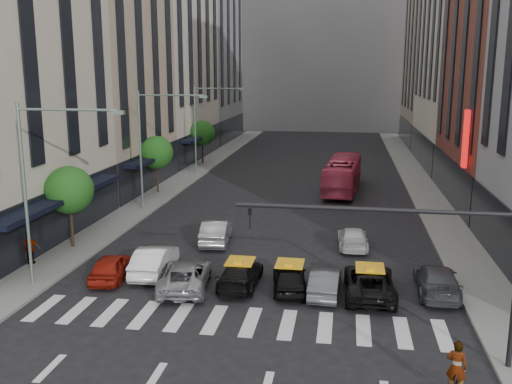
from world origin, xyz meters
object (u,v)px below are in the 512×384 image
at_px(streetlamp_mid, 152,135).
at_px(car_red, 111,267).
at_px(taxi_left, 240,274).
at_px(bus, 343,175).
at_px(car_white_front, 155,260).
at_px(taxi_center, 290,277).
at_px(streetlamp_near, 41,171).
at_px(pedestrian_far, 30,248).
at_px(streetlamp_far, 204,118).

xyz_separation_m(streetlamp_mid, car_red, (2.64, -14.53, -5.23)).
bearing_deg(car_red, taxi_left, 173.67).
xyz_separation_m(car_red, bus, (11.62, 24.17, 0.84)).
distance_m(car_white_front, taxi_left, 4.95).
height_order(streetlamp_mid, taxi_center, streetlamp_mid).
bearing_deg(taxi_center, streetlamp_near, -0.92).
distance_m(taxi_left, taxi_center, 2.51).
distance_m(streetlamp_mid, pedestrian_far, 14.43).
relative_size(car_white_front, taxi_left, 1.03).
distance_m(streetlamp_mid, taxi_left, 18.06).
height_order(car_red, pedestrian_far, pedestrian_far).
xyz_separation_m(streetlamp_near, car_red, (2.64, 1.47, -5.23)).
relative_size(bus, pedestrian_far, 6.19).
xyz_separation_m(streetlamp_mid, taxi_center, (11.94, -14.64, -5.22)).
distance_m(streetlamp_mid, car_red, 15.67).
xyz_separation_m(car_white_front, bus, (9.66, 23.08, 0.76)).
distance_m(streetlamp_near, car_red, 6.04).
distance_m(taxi_center, pedestrian_far, 14.56).
bearing_deg(streetlamp_far, car_red, -85.05).
relative_size(streetlamp_near, car_red, 2.27).
bearing_deg(car_white_front, pedestrian_far, -3.86).
relative_size(streetlamp_near, streetlamp_far, 1.00).
height_order(streetlamp_mid, bus, streetlamp_mid).
bearing_deg(pedestrian_far, car_white_front, 167.52).
bearing_deg(pedestrian_far, taxi_left, 162.86).
bearing_deg(car_red, streetlamp_far, -91.81).
bearing_deg(streetlamp_mid, streetlamp_far, 90.00).
bearing_deg(streetlamp_far, taxi_center, -68.70).
distance_m(streetlamp_mid, streetlamp_far, 16.00).
bearing_deg(streetlamp_near, car_white_front, 29.11).
bearing_deg(car_red, streetlamp_near, 22.34).
bearing_deg(streetlamp_near, streetlamp_far, 90.00).
height_order(streetlamp_near, car_white_front, streetlamp_near).
xyz_separation_m(streetlamp_mid, car_white_front, (4.61, -13.44, -5.14)).
bearing_deg(taxi_left, pedestrian_far, -4.85).
height_order(streetlamp_far, pedestrian_far, streetlamp_far).
bearing_deg(car_white_front, streetlamp_mid, -74.20).
xyz_separation_m(streetlamp_mid, streetlamp_far, (0.00, 16.00, 0.00)).
distance_m(streetlamp_far, taxi_center, 33.30).
xyz_separation_m(streetlamp_far, taxi_center, (11.94, -30.64, -5.22)).
bearing_deg(car_white_front, taxi_center, 167.56).
bearing_deg(streetlamp_far, streetlamp_near, -90.00).
height_order(car_red, car_white_front, car_white_front).
relative_size(streetlamp_mid, pedestrian_far, 5.10).
bearing_deg(streetlamp_far, taxi_left, -72.78).
distance_m(car_red, taxi_center, 9.30).
relative_size(streetlamp_mid, taxi_center, 2.23).
height_order(streetlamp_mid, streetlamp_far, same).
bearing_deg(streetlamp_mid, bus, 34.06).
bearing_deg(bus, streetlamp_mid, 38.71).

